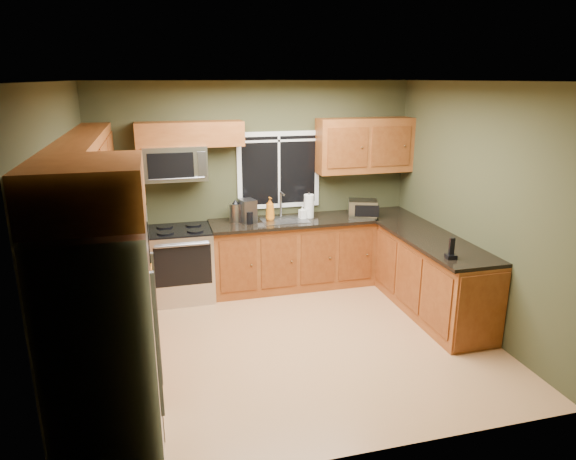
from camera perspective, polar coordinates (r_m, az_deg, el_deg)
name	(u,v)px	position (r m, az deg, el deg)	size (l,w,h in m)	color
floor	(292,341)	(5.66, 0.42, -12.26)	(4.20, 4.20, 0.00)	#B67F4F
ceiling	(292,81)	(4.96, 0.49, 16.22)	(4.20, 4.20, 0.00)	white
back_wall	(257,186)	(6.86, -3.50, 4.92)	(4.20, 4.20, 0.00)	#383A21
front_wall	(361,289)	(3.54, 8.15, -6.56)	(4.20, 4.20, 0.00)	#383A21
left_wall	(68,237)	(5.05, -23.23, -0.69)	(3.60, 3.60, 0.00)	#383A21
right_wall	(475,208)	(6.03, 20.10, 2.32)	(3.60, 3.60, 0.00)	#383A21
window	(279,170)	(6.86, -1.03, 6.68)	(1.12, 0.03, 1.02)	white
base_cabinets_left	(116,303)	(5.76, -18.61, -7.69)	(0.60, 2.65, 0.90)	brown
countertop_left	(114,261)	(5.59, -18.80, -3.27)	(0.65, 2.65, 0.04)	black
base_cabinets_back	(293,254)	(6.91, 0.50, -2.72)	(2.17, 0.60, 0.90)	brown
countertop_back	(293,221)	(6.74, 0.57, 0.99)	(2.17, 0.65, 0.04)	black
base_cabinets_peninsula	(421,270)	(6.57, 14.52, -4.28)	(0.60, 2.52, 0.90)	brown
countertop_peninsula	(421,233)	(6.42, 14.59, -0.36)	(0.65, 2.50, 0.04)	black
upper_cabinets_left	(87,171)	(5.37, -21.43, 6.10)	(0.33, 2.65, 0.72)	brown
upper_cabinets_back_left	(190,134)	(6.47, -10.84, 10.42)	(1.30, 0.33, 0.30)	brown
upper_cabinets_back_right	(365,145)	(7.04, 8.50, 9.28)	(1.30, 0.33, 0.72)	brown
upper_cabinet_over_fridge	(86,190)	(3.58, -21.52, 4.15)	(0.72, 0.90, 0.38)	brown
refrigerator	(104,346)	(3.96, -19.76, -12.00)	(0.74, 0.90, 1.80)	#B7B7BC
range	(182,263)	(6.66, -11.71, -3.65)	(0.76, 0.69, 0.94)	#B7B7BC
microwave	(175,163)	(6.48, -12.43, 7.29)	(0.76, 0.41, 0.42)	#B7B7BC
sink	(284,219)	(6.72, -0.42, 1.22)	(0.60, 0.42, 0.36)	slate
toaster_oven	(363,209)	(6.92, 8.30, 2.37)	(0.44, 0.39, 0.23)	#B7B7BC
coffee_maker	(248,212)	(6.60, -4.49, 2.04)	(0.22, 0.27, 0.30)	slate
kettle	(236,212)	(6.64, -5.84, 2.05)	(0.18, 0.18, 0.30)	#B7B7BC
paper_towel_roll	(309,206)	(6.82, 2.33, 2.68)	(0.14, 0.14, 0.34)	white
soap_bottle_a	(270,209)	(6.69, -2.01, 2.38)	(0.12, 0.12, 0.30)	#C76612
soap_bottle_b	(302,212)	(6.77, 1.61, 2.00)	(0.08, 0.08, 0.18)	white
soap_bottle_c	(248,216)	(6.61, -4.43, 1.61)	(0.14, 0.14, 0.18)	white
cordless_phone	(451,252)	(5.54, 17.68, -2.37)	(0.11, 0.11, 0.22)	black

